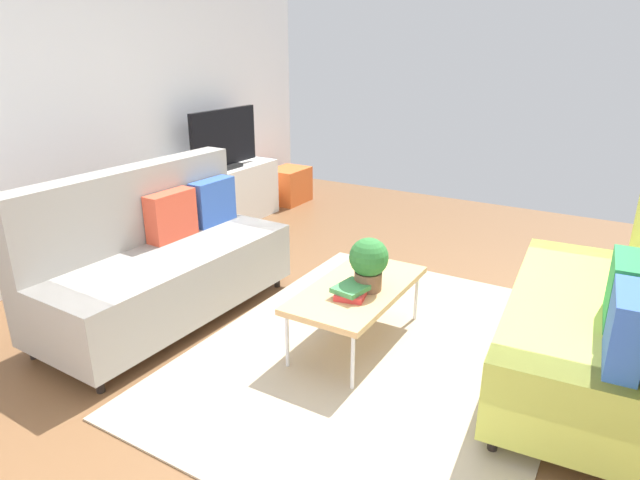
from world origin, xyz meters
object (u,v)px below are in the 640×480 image
at_px(vase_0, 183,169).
at_px(bottle_1, 207,163).
at_px(couch_green, 600,318).
at_px(coffee_table, 357,290).
at_px(tv_console, 226,196).
at_px(potted_plant, 369,262).
at_px(couch_beige, 161,260).
at_px(bottle_2, 214,165).
at_px(bottle_0, 201,167).
at_px(table_book_0, 352,293).
at_px(storage_trunk, 289,185).
at_px(tv, 224,140).

height_order(vase_0, bottle_1, bottle_1).
height_order(couch_green, coffee_table, couch_green).
distance_m(tv_console, potted_plant, 2.98).
bearing_deg(coffee_table, couch_green, -78.56).
xyz_separation_m(couch_beige, bottle_2, (1.73, 0.99, 0.27)).
bearing_deg(bottle_0, couch_green, -102.77).
bearing_deg(table_book_0, bottle_2, 58.58).
relative_size(coffee_table, storage_trunk, 2.12).
distance_m(tv_console, tv, 0.63).
height_order(couch_green, potted_plant, couch_green).
height_order(tv_console, bottle_1, bottle_1).
xyz_separation_m(couch_beige, bottle_1, (1.63, 0.99, 0.31)).
bearing_deg(couch_green, bottle_2, 70.33).
height_order(bottle_0, bottle_2, bottle_0).
distance_m(couch_green, potted_plant, 1.39).
bearing_deg(couch_green, vase_0, 75.75).
bearing_deg(bottle_2, tv, 5.31).
bearing_deg(potted_plant, couch_beige, 104.15).
relative_size(couch_beige, tv_console, 1.37).
bearing_deg(coffee_table, bottle_2, 60.75).
bearing_deg(potted_plant, vase_0, 69.03).
bearing_deg(couch_beige, vase_0, -140.19).
relative_size(coffee_table, potted_plant, 3.13).
relative_size(tv_console, potted_plant, 3.98).
distance_m(storage_trunk, bottle_2, 1.41).
distance_m(vase_0, bottle_1, 0.28).
bearing_deg(bottle_0, vase_0, 152.49).
height_order(table_book_0, vase_0, vase_0).
relative_size(couch_green, coffee_table, 1.78).
bearing_deg(couch_beige, bottle_2, -148.77).
distance_m(potted_plant, bottle_2, 2.83).
xyz_separation_m(couch_beige, tv_console, (1.94, 1.03, -0.13)).
bearing_deg(table_book_0, storage_trunk, 40.31).
distance_m(storage_trunk, bottle_0, 1.59).
bearing_deg(vase_0, tv_console, -4.93).
height_order(tv, bottle_2, tv).
bearing_deg(tv, storage_trunk, -4.16).
relative_size(storage_trunk, bottle_2, 3.31).
xyz_separation_m(table_book_0, bottle_2, (1.49, 2.44, 0.28)).
xyz_separation_m(tv, table_book_0, (-1.70, -2.46, -0.51)).
bearing_deg(storage_trunk, coffee_table, -138.60).
height_order(tv, bottle_0, tv).
height_order(tv_console, bottle_2, bottle_2).
distance_m(bottle_0, bottle_1, 0.10).
distance_m(coffee_table, storage_trunk, 3.55).
distance_m(tv, vase_0, 0.62).
bearing_deg(potted_plant, bottle_2, 61.45).
height_order(vase_0, bottle_2, vase_0).
height_order(tv, potted_plant, tv).
bearing_deg(table_book_0, tv_console, 55.48).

